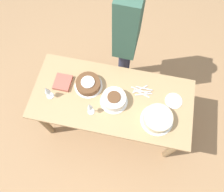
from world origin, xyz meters
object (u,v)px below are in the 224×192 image
Objects in this scene: cake_center_white at (114,99)px; wine_glass_far at (47,91)px; wine_glass_near at (90,107)px; person_cutting at (128,30)px; cake_back_decorated at (158,119)px; cake_front_chocolate at (88,84)px.

cake_center_white is 0.63m from wine_glass_far.
person_cutting is at bearing -103.68° from wine_glass_near.
wine_glass_near is at bearing 169.97° from wine_glass_far.
cake_back_decorated is 0.63m from wine_glass_near.
cake_back_decorated reaches higher than cake_front_chocolate.
cake_center_white is at bearing -173.37° from wine_glass_far.
wine_glass_near is 1.07× the size of wine_glass_far.
wine_glass_far reaches higher than cake_center_white.
person_cutting reaches higher than wine_glass_near.
cake_back_decorated is at bearing 178.33° from wine_glass_far.
cake_front_chocolate is (0.28, -0.11, -0.01)m from cake_center_white.
wine_glass_far is at bearing -1.67° from cake_back_decorated.
cake_back_decorated is at bearing 166.51° from cake_center_white.
cake_center_white is 0.44m from cake_back_decorated.
cake_center_white is 0.30m from cake_front_chocolate.
wine_glass_near is (0.62, 0.05, 0.09)m from cake_back_decorated.
cake_back_decorated is 1.56× the size of wine_glass_near.
person_cutting is at bearing -117.94° from cake_front_chocolate.
cake_back_decorated is 1.05m from wine_glass_far.
cake_front_chocolate is 1.43× the size of wine_glass_near.
wine_glass_near is (0.19, 0.15, 0.08)m from cake_center_white.
cake_center_white is 1.35× the size of wine_glass_near.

